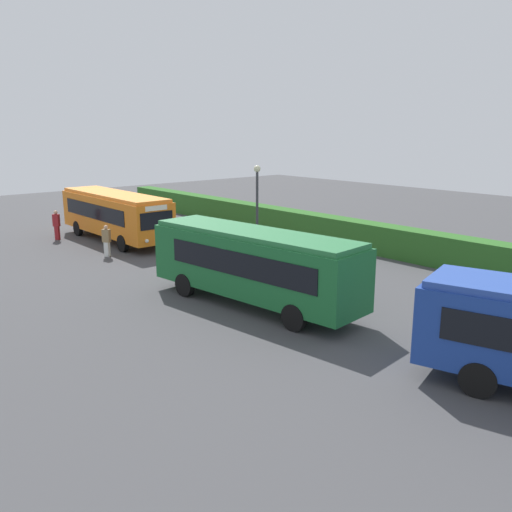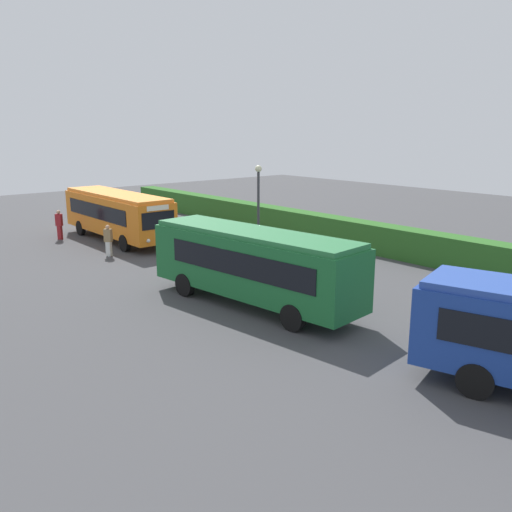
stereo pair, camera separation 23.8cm
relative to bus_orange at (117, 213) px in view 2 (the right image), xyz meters
The scene contains 9 objects.
ground_plane 14.33m from the bus_orange, ahead, with size 87.76×87.76×0.00m, color #424244.
bus_orange is the anchor object (origin of this frame).
bus_green 15.67m from the bus_orange, ahead, with size 9.97×3.44×3.10m.
person_left 3.96m from the bus_orange, 135.47° to the right, with size 0.48×0.45×1.90m.
person_center 2.66m from the bus_orange, 84.33° to the left, with size 0.41×0.30×1.80m.
person_right 4.46m from the bus_orange, 33.10° to the right, with size 0.50×0.45×1.78m.
person_far 12.36m from the bus_orange, ahead, with size 0.49×0.55×1.64m.
hedge_row 17.21m from the bus_orange, 34.82° to the left, with size 55.88×1.33×1.68m, color #2C6423.
lamppost 10.46m from the bus_orange, 19.58° to the left, with size 0.36×0.36×5.13m.
Camera 2 is at (17.60, -13.44, 7.06)m, focal length 38.01 mm.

